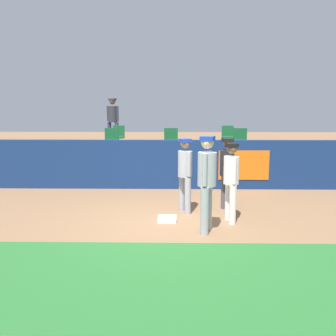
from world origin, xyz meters
TOP-DOWN VIEW (x-y plane):
  - ground_plane at (0.00, 0.00)m, footprint 60.00×60.00m
  - grass_foreground_strip at (0.00, -2.57)m, footprint 18.00×2.80m
  - first_base at (-0.09, 0.17)m, footprint 0.40×0.40m
  - player_fielder_home at (1.27, 0.14)m, footprint 0.37×0.55m
  - player_runner_visitor at (0.31, 0.85)m, footprint 0.43×0.45m
  - player_coach_visitor at (0.70, -0.55)m, footprint 0.45×0.51m
  - player_umpire at (1.30, 1.03)m, footprint 0.39×0.47m
  - field_wall at (0.01, 3.46)m, footprint 18.00×0.26m
  - bleacher_platform at (0.00, 6.03)m, footprint 18.00×4.80m
  - seat_back_right at (2.12, 6.70)m, footprint 0.45×0.44m
  - seat_back_left at (-2.11, 6.70)m, footprint 0.45×0.44m
  - seat_front_left at (-2.08, 4.90)m, footprint 0.47×0.44m
  - seat_front_right at (2.29, 4.90)m, footprint 0.45×0.44m
  - seat_front_center at (-0.06, 4.90)m, footprint 0.47×0.44m
  - spectator_hooded at (-2.49, 7.75)m, footprint 0.51×0.46m

SIDE VIEW (x-z plane):
  - ground_plane at x=0.00m, z-range 0.00..0.00m
  - grass_foreground_strip at x=0.00m, z-range 0.00..0.01m
  - first_base at x=-0.09m, z-range 0.00..0.08m
  - bleacher_platform at x=0.00m, z-range 0.00..0.91m
  - field_wall at x=0.01m, z-range 0.00..1.47m
  - player_fielder_home at x=1.27m, z-range 0.13..1.83m
  - player_umpire at x=1.30m, z-range 0.14..1.86m
  - player_runner_visitor at x=0.31m, z-range 0.14..1.87m
  - player_coach_visitor at x=0.70m, z-range 0.15..2.05m
  - seat_back_left at x=-2.11m, z-range 0.96..1.80m
  - seat_back_right at x=2.12m, z-range 0.96..1.80m
  - seat_front_right at x=2.29m, z-range 0.96..1.80m
  - seat_front_center at x=-0.06m, z-range 0.96..1.80m
  - seat_front_left at x=-2.08m, z-range 0.96..1.80m
  - spectator_hooded at x=-2.49m, z-range 1.06..2.95m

